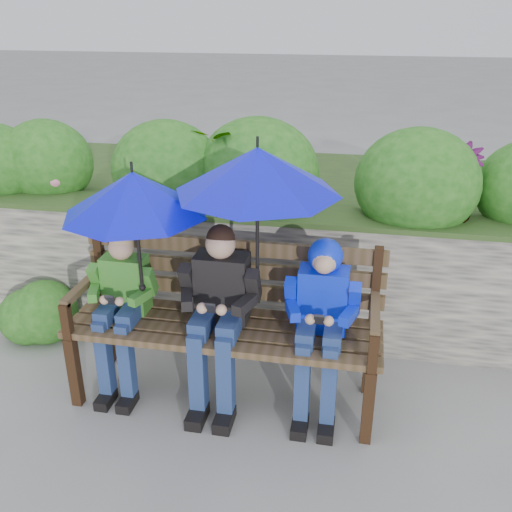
% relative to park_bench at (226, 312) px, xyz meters
% --- Properties ---
extents(ground, '(60.00, 60.00, 0.00)m').
position_rel_park_bench_xyz_m(ground, '(0.17, 0.04, -0.60)').
color(ground, slate).
rests_on(ground, ground).
extents(garden_backdrop, '(8.00, 2.87, 1.75)m').
position_rel_park_bench_xyz_m(garden_backdrop, '(0.15, 1.63, 0.02)').
color(garden_backdrop, '#514F4B').
rests_on(garden_backdrop, ground).
extents(park_bench, '(2.00, 0.59, 1.06)m').
position_rel_park_bench_xyz_m(park_bench, '(0.00, 0.00, 0.00)').
color(park_bench, black).
rests_on(park_bench, ground).
extents(boy_left, '(0.43, 0.50, 1.11)m').
position_rel_park_bench_xyz_m(boy_left, '(-0.68, -0.09, 0.05)').
color(boy_left, '#2D6719').
rests_on(boy_left, ground).
extents(boy_middle, '(0.50, 0.58, 1.20)m').
position_rel_park_bench_xyz_m(boy_middle, '(-0.02, -0.10, 0.09)').
color(boy_middle, black).
rests_on(boy_middle, ground).
extents(boy_right, '(0.46, 0.56, 1.15)m').
position_rel_park_bench_xyz_m(boy_right, '(0.62, -0.08, 0.10)').
color(boy_right, '#101BDC').
rests_on(boy_right, ground).
extents(umbrella_left, '(0.88, 0.88, 0.83)m').
position_rel_park_bench_xyz_m(umbrella_left, '(-0.52, -0.11, 0.80)').
color(umbrella_left, '#080DE3').
rests_on(umbrella_left, ground).
extents(umbrella_right, '(0.98, 0.98, 0.97)m').
position_rel_park_bench_xyz_m(umbrella_right, '(0.21, -0.03, 0.96)').
color(umbrella_right, '#080DE3').
rests_on(umbrella_right, ground).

